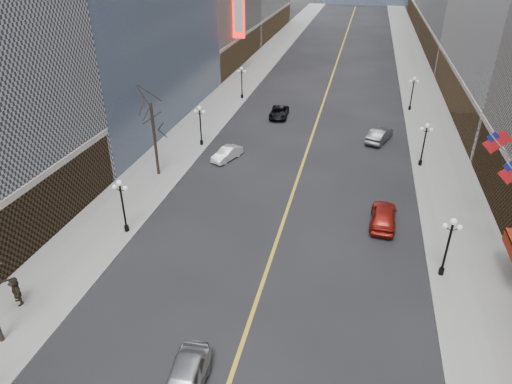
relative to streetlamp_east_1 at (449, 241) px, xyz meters
The scene contains 18 objects.
sidewalk_east 40.16m from the streetlamp_east_1, 86.85° to the left, with size 6.00×230.00×0.15m, color gray.
sidewalk_west 47.68m from the streetlamp_east_1, 122.82° to the left, with size 6.00×230.00×0.15m, color gray.
lane_line 51.45m from the streetlamp_east_1, 103.28° to the left, with size 0.25×200.00×0.02m, color gold.
streetlamp_east_1 is the anchor object (origin of this frame).
streetlamp_east_2 18.00m from the streetlamp_east_1, 90.00° to the left, with size 1.26×0.44×4.52m.
streetlamp_east_3 36.00m from the streetlamp_east_1, 90.00° to the left, with size 1.26×0.44×4.52m.
streetlamp_west_1 23.60m from the streetlamp_east_1, behind, with size 1.26×0.44×4.52m.
streetlamp_west_2 29.68m from the streetlamp_east_1, 142.67° to the left, with size 1.26×0.44×4.52m.
streetlamp_west_3 43.05m from the streetlamp_east_1, 123.25° to the left, with size 1.26×0.44×4.52m.
flag_5 8.98m from the streetlamp_east_1, 63.36° to the left, with size 2.87×0.12×2.87m.
theatre_marquee 57.87m from the streetlamp_east_1, 118.97° to the left, with size 2.00×0.55×12.00m.
tree_west_far 27.41m from the streetlamp_east_1, 158.43° to the left, with size 3.60×3.60×7.92m.
car_nb_near 18.95m from the streetlamp_east_1, 137.10° to the right, with size 1.99×4.94×1.68m, color #9A9DA1.
car_nb_mid 24.98m from the streetlamp_east_1, 142.58° to the left, with size 1.39×3.98×1.31m, color silver.
car_nb_far 33.95m from the streetlamp_east_1, 119.85° to the left, with size 2.23×4.84×1.34m, color black.
car_sb_mid 7.26m from the streetlamp_east_1, 123.59° to the left, with size 2.01×4.99×1.70m, color maroon.
car_sb_far 24.28m from the streetlamp_east_1, 99.80° to the left, with size 1.71×4.90×1.61m, color #484C4F.
ped_west_far 27.96m from the streetlamp_east_1, 161.03° to the right, with size 1.83×0.53×1.98m, color #2E2719.
Camera 1 is at (5.03, 2.95, 20.25)m, focal length 32.00 mm.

